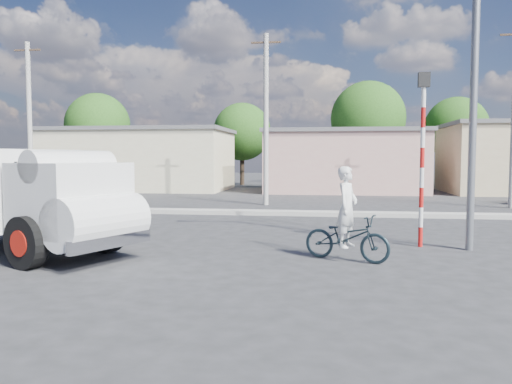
# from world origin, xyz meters

# --- Properties ---
(ground_plane) EXTENTS (120.00, 120.00, 0.00)m
(ground_plane) POSITION_xyz_m (0.00, 0.00, 0.00)
(ground_plane) COLOR #272729
(ground_plane) RESTS_ON ground
(median) EXTENTS (40.00, 0.80, 0.16)m
(median) POSITION_xyz_m (0.00, 8.00, 0.08)
(median) COLOR #99968E
(median) RESTS_ON ground
(truck) EXTENTS (6.27, 4.33, 2.44)m
(truck) POSITION_xyz_m (-6.16, -0.66, 1.35)
(truck) COLOR black
(truck) RESTS_ON ground
(bicycle) EXTENTS (2.06, 1.40, 1.02)m
(bicycle) POSITION_xyz_m (1.28, -0.49, 0.51)
(bicycle) COLOR black
(bicycle) RESTS_ON ground
(cyclist) EXTENTS (0.65, 0.76, 1.77)m
(cyclist) POSITION_xyz_m (1.28, -0.49, 0.88)
(cyclist) COLOR white
(cyclist) RESTS_ON ground
(traffic_pole) EXTENTS (0.28, 0.18, 4.36)m
(traffic_pole) POSITION_xyz_m (3.20, 1.50, 2.59)
(traffic_pole) COLOR red
(traffic_pole) RESTS_ON ground
(streetlight) EXTENTS (2.34, 0.22, 9.00)m
(streetlight) POSITION_xyz_m (4.14, 1.20, 4.96)
(streetlight) COLOR slate
(streetlight) RESTS_ON ground
(building_row) EXTENTS (37.80, 7.30, 4.44)m
(building_row) POSITION_xyz_m (1.10, 22.00, 2.13)
(building_row) COLOR beige
(building_row) RESTS_ON ground
(tree_row) EXTENTS (51.24, 7.43, 8.42)m
(tree_row) POSITION_xyz_m (7.45, 28.53, 4.96)
(tree_row) COLOR #38281E
(tree_row) RESTS_ON ground
(utility_poles) EXTENTS (35.40, 0.24, 8.00)m
(utility_poles) POSITION_xyz_m (3.25, 12.00, 4.07)
(utility_poles) COLOR #99968E
(utility_poles) RESTS_ON ground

